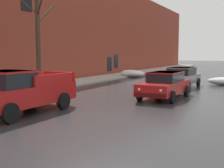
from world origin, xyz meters
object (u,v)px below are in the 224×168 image
at_px(fire_hydrant, 10,93).
at_px(sedan_red_parked_kerbside_close, 165,84).
at_px(pickup_truck_red_approaching_near_lane, 19,92).
at_px(sedan_grey_parked_kerbside_mid, 181,77).
at_px(bare_tree_second_along_sidewalk, 37,30).

bearing_deg(fire_hydrant, sedan_red_parked_kerbside_close, 29.86).
xyz_separation_m(pickup_truck_red_approaching_near_lane, sedan_red_parked_kerbside_close, (3.98, 6.70, -0.13)).
bearing_deg(fire_hydrant, sedan_grey_parked_kerbside_mid, 55.11).
relative_size(pickup_truck_red_approaching_near_lane, sedan_red_parked_kerbside_close, 1.15).
xyz_separation_m(bare_tree_second_along_sidewalk, pickup_truck_red_approaching_near_lane, (3.67, -5.39, -2.98)).
height_order(sedan_grey_parked_kerbside_mid, fire_hydrant, sedan_grey_parked_kerbside_mid).
xyz_separation_m(sedan_grey_parked_kerbside_mid, fire_hydrant, (-6.70, -9.61, -0.40)).
height_order(sedan_red_parked_kerbside_close, sedan_grey_parked_kerbside_mid, same).
relative_size(bare_tree_second_along_sidewalk, fire_hydrant, 9.98).
xyz_separation_m(pickup_truck_red_approaching_near_lane, fire_hydrant, (-3.18, 2.59, -0.52)).
bearing_deg(pickup_truck_red_approaching_near_lane, sedan_grey_parked_kerbside_mid, 73.91).
relative_size(bare_tree_second_along_sidewalk, pickup_truck_red_approaching_near_lane, 1.39).
height_order(pickup_truck_red_approaching_near_lane, sedan_grey_parked_kerbside_mid, pickup_truck_red_approaching_near_lane).
xyz_separation_m(bare_tree_second_along_sidewalk, fire_hydrant, (0.49, -2.80, -3.50)).
bearing_deg(sedan_red_parked_kerbside_close, bare_tree_second_along_sidewalk, -170.27).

